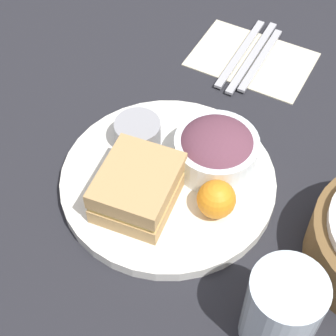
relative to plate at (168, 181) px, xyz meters
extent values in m
plane|color=#232328|center=(0.00, 0.00, -0.01)|extent=(4.00, 4.00, 0.00)
cylinder|color=white|center=(0.00, 0.00, 0.00)|extent=(0.29, 0.29, 0.02)
cube|color=tan|center=(0.05, -0.02, 0.02)|extent=(0.12, 0.11, 0.02)
cube|color=#E5C666|center=(0.05, -0.02, 0.04)|extent=(0.12, 0.10, 0.01)
cube|color=tan|center=(0.05, -0.02, 0.05)|extent=(0.12, 0.11, 0.02)
cylinder|color=white|center=(-0.05, 0.05, 0.03)|extent=(0.11, 0.11, 0.05)
ellipsoid|color=brown|center=(-0.05, 0.05, 0.05)|extent=(0.11, 0.11, 0.05)
cylinder|color=#99999E|center=(-0.04, -0.07, 0.03)|extent=(0.06, 0.06, 0.04)
sphere|color=orange|center=(0.02, 0.08, 0.03)|extent=(0.05, 0.05, 0.05)
cylinder|color=silver|center=(0.13, 0.21, 0.05)|extent=(0.08, 0.08, 0.11)
cube|color=beige|center=(-0.30, 0.00, -0.01)|extent=(0.14, 0.19, 0.00)
cube|color=#B2B2B7|center=(-0.30, -0.02, 0.00)|extent=(0.19, 0.01, 0.01)
cube|color=#B2B2B7|center=(-0.30, 0.00, 0.00)|extent=(0.19, 0.01, 0.01)
cube|color=#B2B2B7|center=(-0.30, 0.01, 0.00)|extent=(0.17, 0.01, 0.01)
camera|label=1|loc=(0.41, 0.22, 0.62)|focal=60.00mm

